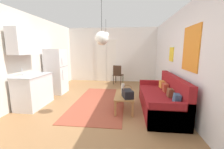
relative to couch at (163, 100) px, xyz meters
name	(u,v)px	position (x,y,z in m)	size (l,w,h in m)	color
ground_plane	(95,114)	(-1.72, -0.32, -0.34)	(4.93, 8.18, 0.10)	#996D44
wall_back	(112,55)	(-1.73, 3.52, 1.02)	(4.53, 0.13, 2.64)	white
wall_right	(192,61)	(0.49, -0.32, 1.03)	(0.12, 7.78, 2.64)	silver
wall_left	(10,60)	(-3.93, -0.32, 1.03)	(0.12, 7.78, 2.64)	silver
area_rug	(100,102)	(-1.75, 0.43, -0.29)	(1.47, 2.92, 0.01)	#9E4733
couch	(163,100)	(0.00, 0.00, 0.00)	(0.85, 2.10, 0.92)	maroon
coffee_table	(124,96)	(-0.99, -0.01, 0.07)	(0.49, 0.98, 0.41)	#A87542
bamboo_vase	(123,88)	(-1.04, 0.09, 0.25)	(0.10, 0.10, 0.48)	beige
handbag	(128,94)	(-0.91, -0.27, 0.22)	(0.31, 0.38, 0.32)	black
refrigerator	(56,71)	(-3.50, 1.21, 0.51)	(0.64, 0.64, 1.61)	white
kitchen_counter	(32,78)	(-3.55, -0.07, 0.53)	(0.59, 1.07, 2.12)	silver
accent_chair	(118,74)	(-1.36, 2.79, 0.20)	(0.50, 0.49, 0.88)	#382619
pendant_lamp_near	(102,38)	(-1.49, -0.55, 1.53)	(0.29, 0.29, 0.97)	black
pendant_lamp_far	(106,35)	(-1.72, 1.56, 1.80)	(0.24, 0.24, 0.67)	black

